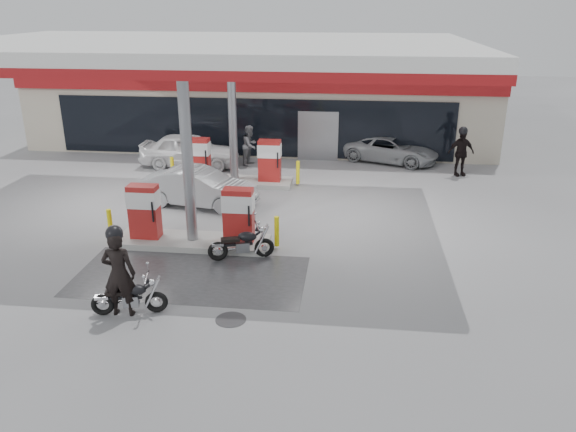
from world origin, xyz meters
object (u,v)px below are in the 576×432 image
object	(u,v)px
attendant	(250,145)
parked_car_left	(167,134)
pump_island_near	(192,222)
biker_main	(119,274)
main_motorcycle	(130,298)
parked_motorcycle	(242,245)
pump_island_far	(234,166)
sedan_white	(190,150)
hatchback_silver	(199,187)
parked_car_right	(391,149)
biker_walking	(461,153)

from	to	relation	value
attendant	parked_car_left	size ratio (longest dim) A/B	0.40
pump_island_near	biker_main	xyz separation A→B (m)	(-0.50, -4.03, 0.31)
main_motorcycle	parked_motorcycle	bearing A→B (deg)	45.89
pump_island_far	pump_island_near	bearing A→B (deg)	-90.00
pump_island_near	pump_island_far	world-z (taller)	same
pump_island_far	biker_main	xyz separation A→B (m)	(-0.50, -10.03, 0.31)
pump_island_near	sedan_white	xyz separation A→B (m)	(-2.42, 8.20, 0.01)
main_motorcycle	parked_motorcycle	distance (m)	3.76
biker_main	parked_car_left	bearing A→B (deg)	-79.15
biker_main	sedan_white	distance (m)	12.39
pump_island_far	hatchback_silver	distance (m)	2.73
hatchback_silver	parked_car_right	distance (m)	9.63
pump_island_far	attendant	size ratio (longest dim) A/B	2.96
parked_motorcycle	biker_walking	xyz separation A→B (m)	(7.31, 8.98, 0.53)
biker_main	sedan_white	bearing A→B (deg)	-84.68
biker_main	hatchback_silver	size ratio (longest dim) A/B	0.51
biker_main	parked_motorcycle	distance (m)	3.94
pump_island_near	parked_car_left	world-z (taller)	pump_island_near
parked_motorcycle	parked_car_left	world-z (taller)	parked_car_left
pump_island_near	parked_car_right	world-z (taller)	pump_island_near
parked_car_left	parked_car_right	xyz separation A→B (m)	(10.78, -1.49, -0.06)
sedan_white	attendant	bearing A→B (deg)	-77.88
attendant	parked_car_right	distance (m)	6.28
biker_main	biker_walking	world-z (taller)	biker_main
hatchback_silver	parked_car_left	distance (m)	8.98
parked_motorcycle	biker_walking	size ratio (longest dim) A/B	0.95
hatchback_silver	biker_walking	distance (m)	10.80
parked_motorcycle	attendant	world-z (taller)	attendant
pump_island_near	parked_motorcycle	size ratio (longest dim) A/B	2.85
main_motorcycle	attendant	xyz separation A→B (m)	(0.44, 12.79, 0.48)
pump_island_far	main_motorcycle	size ratio (longest dim) A/B	3.00
pump_island_far	hatchback_silver	size ratio (longest dim) A/B	1.28
pump_island_near	pump_island_far	xyz separation A→B (m)	(0.00, 6.00, 0.00)
parked_motorcycle	parked_car_right	bearing A→B (deg)	49.00
pump_island_near	parked_car_right	size ratio (longest dim) A/B	1.25
biker_main	attendant	size ratio (longest dim) A/B	1.18
sedan_white	biker_main	bearing A→B (deg)	-172.25
sedan_white	biker_walking	world-z (taller)	biker_walking
biker_main	parked_motorcycle	bearing A→B (deg)	-126.99
pump_island_far	biker_main	world-z (taller)	biker_main
hatchback_silver	parked_car_left	xyz separation A→B (m)	(-3.81, 8.14, -0.03)
parked_motorcycle	biker_walking	bearing A→B (deg)	33.10
parked_car_right	hatchback_silver	bearing A→B (deg)	154.15
pump_island_near	hatchback_silver	bearing A→B (deg)	101.65
biker_main	parked_car_left	size ratio (longest dim) A/B	0.47
main_motorcycle	parked_car_right	distance (m)	15.46
pump_island_near	attendant	size ratio (longest dim) A/B	2.96
biker_main	parked_car_right	distance (m)	15.59
sedan_white	parked_car_right	world-z (taller)	sedan_white
biker_main	biker_walking	size ratio (longest dim) A/B	1.07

